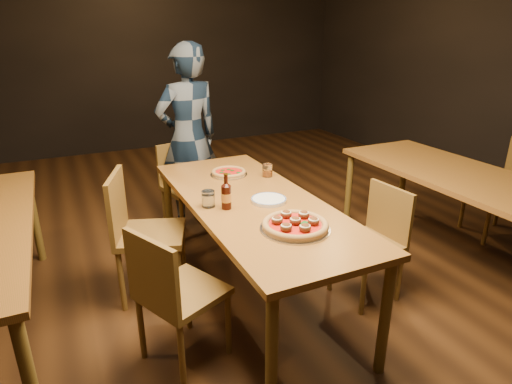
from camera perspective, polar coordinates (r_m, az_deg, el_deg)
name	(u,v)px	position (r m, az deg, el deg)	size (l,w,h in m)	color
ground	(253,297)	(3.15, -0.40, -13.79)	(9.00, 9.00, 0.00)	black
room_shell	(252,17)	(2.59, -0.51, 22.31)	(9.00, 9.00, 9.00)	black
table_main	(253,210)	(2.82, -0.43, -2.36)	(0.80, 2.00, 0.75)	brown
table_right	(461,182)	(3.69, 25.68, 1.20)	(0.80, 2.00, 0.75)	brown
chair_main_nw	(183,291)	(2.46, -9.75, -12.91)	(0.41, 0.41, 0.87)	brown
chair_main_sw	(151,233)	(3.05, -13.83, -5.36)	(0.44, 0.44, 0.95)	brown
chair_main_e	(367,243)	(3.06, 14.64, -6.57)	(0.39, 0.39, 0.83)	brown
chair_end	(188,187)	(4.00, -9.08, 0.62)	(0.40, 0.40, 0.85)	brown
chair_nbr_right	(499,188)	(4.41, 29.65, 0.47)	(0.43, 0.43, 0.92)	brown
pizza_meatball	(295,225)	(2.39, 5.24, -4.35)	(0.39, 0.39, 0.07)	#B7B7BF
pizza_margherita	(229,172)	(3.28, -3.66, 2.62)	(0.28, 0.28, 0.04)	#B7B7BF
plate_stack	(269,200)	(2.76, 1.71, -1.05)	(0.23, 0.23, 0.02)	white
beer_bottle	(226,196)	(2.63, -3.98, -0.59)	(0.06, 0.06, 0.22)	black
water_glass	(208,199)	(2.68, -6.38, -0.91)	(0.08, 0.08, 0.10)	white
amber_glass	(267,170)	(3.23, 1.52, 2.91)	(0.08, 0.08, 0.10)	#AE5413
diner	(188,138)	(4.03, -9.00, 7.10)	(0.62, 0.41, 1.70)	black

